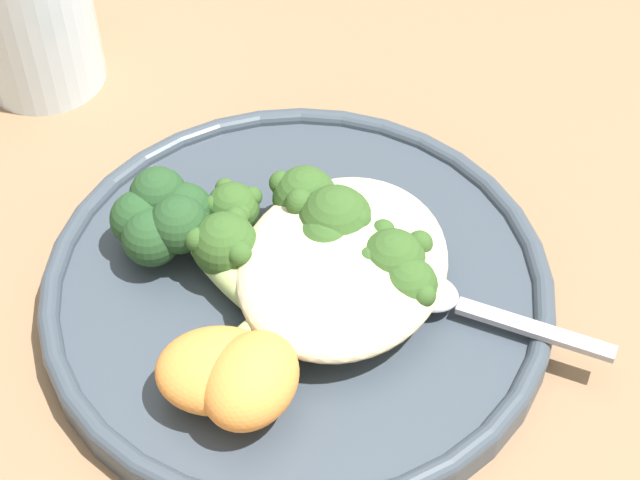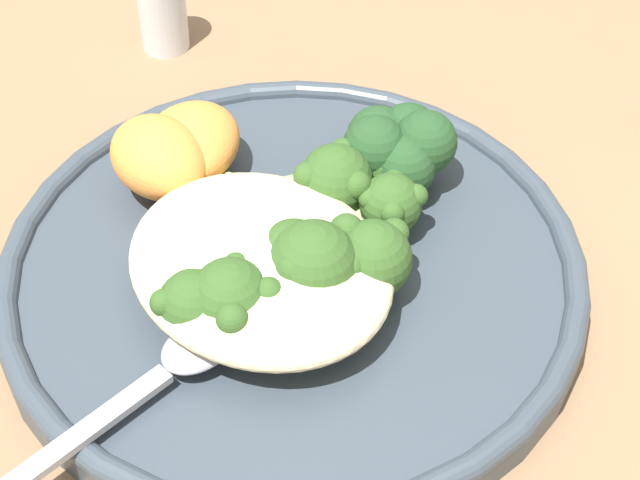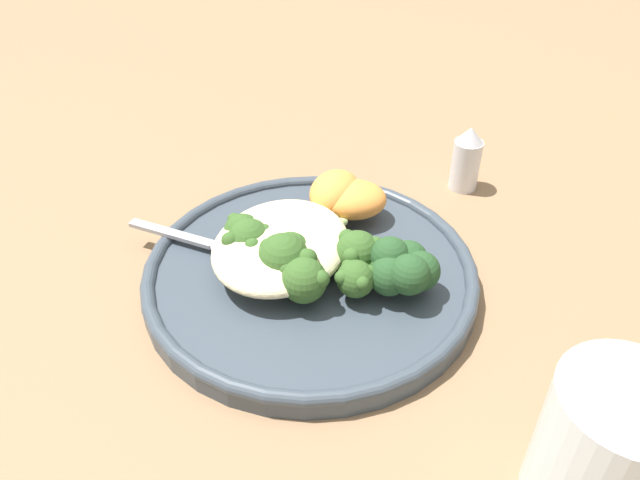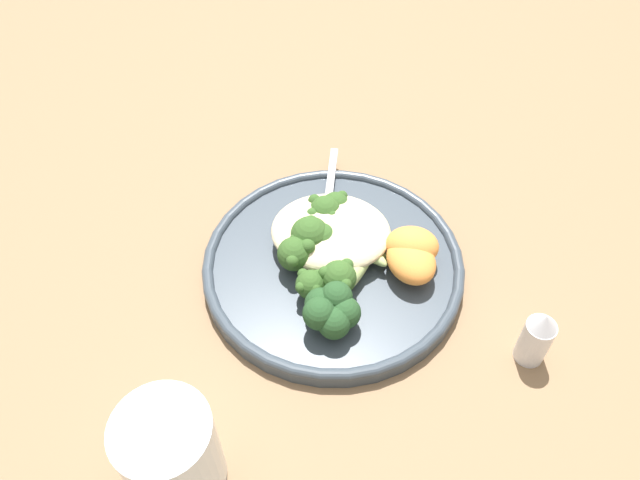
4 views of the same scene
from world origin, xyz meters
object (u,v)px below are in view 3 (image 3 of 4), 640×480
broccoli_stalk_6 (353,249)px  sweet_potato_chunk_0 (333,192)px  broccoli_stalk_1 (266,239)px  kale_tuft (403,267)px  spoon (217,243)px  quinoa_mound (281,245)px  broccoli_stalk_0 (265,232)px  broccoli_stalk_4 (307,273)px  water_glass (608,451)px  broccoli_stalk_2 (291,250)px  broccoli_stalk_7 (370,259)px  sweet_potato_chunk_1 (353,199)px  salt_shaker (467,159)px  plate (310,273)px  broccoli_stalk_5 (349,269)px  broccoli_stalk_3 (293,257)px

broccoli_stalk_6 → sweet_potato_chunk_0: size_ratio=1.32×
broccoli_stalk_1 → kale_tuft: bearing=133.5°
spoon → quinoa_mound: bearing=-174.8°
broccoli_stalk_0 → kale_tuft: size_ratio=1.62×
broccoli_stalk_4 → water_glass: 0.24m
broccoli_stalk_2 → broccoli_stalk_7: bearing=118.2°
sweet_potato_chunk_1 → salt_shaker: bearing=-33.2°
broccoli_stalk_1 → kale_tuft: (0.01, -0.12, 0.00)m
plate → kale_tuft: (0.00, -0.08, 0.03)m
water_glass → broccoli_stalk_4: bearing=69.7°
broccoli_stalk_2 → broccoli_stalk_4: broccoli_stalk_4 is taller
plate → broccoli_stalk_5: broccoli_stalk_5 is taller
kale_tuft → salt_shaker: salt_shaker is taller
plate → broccoli_stalk_2: (-0.01, 0.01, 0.03)m
quinoa_mound → broccoli_stalk_5: size_ratio=1.44×
plate → broccoli_stalk_7: (0.01, -0.05, 0.02)m
quinoa_mound → broccoli_stalk_6: bearing=-73.2°
broccoli_stalk_0 → spoon: bearing=-9.7°
broccoli_stalk_3 → broccoli_stalk_6: broccoli_stalk_3 is taller
broccoli_stalk_7 → sweet_potato_chunk_0: bearing=158.2°
broccoli_stalk_0 → sweet_potato_chunk_0: (0.07, -0.03, 0.00)m
water_glass → broccoli_stalk_2: bearing=67.3°
broccoli_stalk_2 → sweet_potato_chunk_1: broccoli_stalk_2 is taller
sweet_potato_chunk_0 → sweet_potato_chunk_1: 0.02m
kale_tuft → water_glass: water_glass is taller
broccoli_stalk_7 → broccoli_stalk_4: bearing=-106.6°
quinoa_mound → broccoli_stalk_0: size_ratio=1.39×
plate → sweet_potato_chunk_1: 0.09m
kale_tuft → broccoli_stalk_0: bearing=88.2°
broccoli_stalk_5 → broccoli_stalk_7: same height
plate → broccoli_stalk_1: size_ratio=2.88×
broccoli_stalk_2 → broccoli_stalk_5: bearing=101.2°
broccoli_stalk_2 → spoon: 0.07m
plate → broccoli_stalk_7: size_ratio=2.87×
broccoli_stalk_5 → sweet_potato_chunk_1: size_ratio=1.46×
broccoli_stalk_0 → spoon: broccoli_stalk_0 is taller
quinoa_mound → broccoli_stalk_5: (-0.00, -0.06, -0.00)m
plate → spoon: spoon is taller
plate → water_glass: size_ratio=2.89×
broccoli_stalk_7 → kale_tuft: size_ratio=1.70×
broccoli_stalk_0 → kale_tuft: (-0.00, -0.12, 0.00)m
broccoli_stalk_1 → sweet_potato_chunk_1: (0.08, -0.05, -0.00)m
quinoa_mound → broccoli_stalk_4: bearing=-124.6°
broccoli_stalk_1 → broccoli_stalk_4: size_ratio=0.94×
broccoli_stalk_1 → sweet_potato_chunk_1: bearing=-168.6°
plate → broccoli_stalk_3: broccoli_stalk_3 is taller
sweet_potato_chunk_0 → sweet_potato_chunk_1: (-0.00, -0.02, -0.00)m
broccoli_stalk_2 → sweet_potato_chunk_0: sweet_potato_chunk_0 is taller
plate → sweet_potato_chunk_0: size_ratio=5.04×
sweet_potato_chunk_0 → spoon: size_ratio=0.46×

